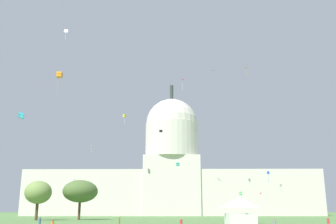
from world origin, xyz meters
The scene contains 23 objects.
capitol_building centered at (-4.70, 172.13, 20.12)m, with size 144.85×27.15×67.59m.
event_tent centered at (10.85, 61.33, 2.92)m, with size 6.92×5.31×5.67m.
tree_west_mid centered at (-31.79, 93.99, 8.33)m, with size 14.52×14.46×11.70m.
tree_west_far centered at (-42.86, 89.01, 7.80)m, with size 10.98×11.01×11.13m.
person_olive_front_center centered at (-14.70, 58.48, 0.81)m, with size 0.45×0.45×1.70m.
person_red_back_center centered at (28.09, 58.01, 0.67)m, with size 0.67×0.67×1.50m.
person_grey_near_tent centered at (14.54, 47.39, 0.71)m, with size 0.61×0.61×1.58m.
person_red_edge_west centered at (-2.09, 47.57, 0.68)m, with size 0.63×0.63×1.53m.
person_denim_near_tree_east centered at (-28.78, 51.16, 0.77)m, with size 0.61×0.61×1.69m.
kite_white_low centered at (-33.64, 93.36, 11.91)m, with size 0.82×0.82×2.47m.
kite_yellow_high centered at (-25.73, 142.92, 43.73)m, with size 1.51×1.53×4.41m.
kite_pink_low centered at (34.09, 147.39, 9.70)m, with size 0.99×0.99×3.42m.
kite_gold_high centered at (26.95, 126.15, 59.69)m, with size 1.48×1.45×3.20m.
kite_black_mid centered at (-8.08, 110.35, 30.16)m, with size 1.26×1.28×1.02m.
kite_violet_high centered at (13.42, 128.10, 59.15)m, with size 1.72×1.49×2.04m.
kite_cyan_mid centered at (-28.97, 38.42, 18.35)m, with size 1.13×1.08×1.08m.
kite_magenta_high centered at (0.31, 131.41, 55.98)m, with size 1.74×1.49×4.41m.
kite_lime_mid centered at (-32.19, 108.28, 24.07)m, with size 0.44×0.99×3.26m.
kite_turquoise_low centered at (-2.24, 90.86, 16.04)m, with size 1.09×1.08×0.99m.
kite_green_low centered at (20.38, 116.49, 8.54)m, with size 1.18×1.15×2.80m.
kite_orange_mid centered at (-19.25, 26.64, 21.24)m, with size 0.75×0.76×3.34m.
kite_blue_low centered at (27.00, 101.49, 14.10)m, with size 0.88×0.61×3.63m.
kite_white_high centered at (-32.21, 69.97, 49.27)m, with size 1.13×0.24×3.00m.
Camera 1 is at (-3.16, -23.66, 3.06)m, focal length 40.96 mm.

